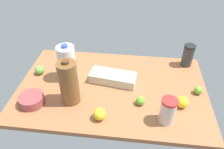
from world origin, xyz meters
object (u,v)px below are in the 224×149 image
milk_jug (67,63)px  lemon_beside_bowl (182,102)px  egg_carton (114,78)px  tumbler_cup (168,111)px  lemon_by_jug (100,114)px  mixing_bowl (32,100)px  lime_loose (140,101)px  chocolate_milk_jug (69,83)px  lime_near_front (39,70)px  shaker_bottle (188,55)px  lime_far_back (198,91)px

milk_jug → lemon_beside_bowl: 74.98cm
egg_carton → tumbler_cup: tumbler_cup is taller
milk_jug → lemon_beside_bowl: (-72.16, 18.53, -8.44)cm
egg_carton → lemon_by_jug: (3.93, 32.30, 0.43)cm
egg_carton → lemon_beside_bowl: lemon_beside_bowl is taller
egg_carton → milk_jug: milk_jug is taller
lemon_beside_bowl → milk_jug: bearing=-14.4°
egg_carton → milk_jug: (30.37, -0.79, 8.86)cm
tumbler_cup → mixing_bowl: bearing=-3.0°
lime_loose → lemon_beside_bowl: (-23.84, -1.02, 0.86)cm
tumbler_cup → milk_jug: bearing=-26.1°
chocolate_milk_jug → lime_loose: 42.52cm
egg_carton → lemon_beside_bowl: 45.40cm
tumbler_cup → egg_carton: bearing=-42.9°
lime_near_front → lemon_beside_bowl: bearing=167.9°
shaker_bottle → lemon_beside_bowl: 43.57cm
lime_near_front → lemon_by_jug: (-47.56, 34.49, 0.50)cm
lime_loose → lemon_by_jug: lemon_by_jug is taller
milk_jug → lemon_beside_bowl: milk_jug is taller
milk_jug → lemon_beside_bowl: bearing=165.6°
lime_near_front → lime_loose: 72.54cm
mixing_bowl → lemon_by_jug: lemon_by_jug is taller
tumbler_cup → lime_far_back: 32.36cm
chocolate_milk_jug → lemon_by_jug: chocolate_milk_jug is taller
tumbler_cup → mixing_bowl: 77.40cm
lemon_by_jug → mixing_bowl: bearing=-9.1°
mixing_bowl → lime_far_back: 100.35cm
mixing_bowl → milk_jug: 31.68cm
egg_carton → tumbler_cup: (-31.91, 29.68, 4.75)cm
lime_near_front → lemon_beside_bowl: size_ratio=0.86×
mixing_bowl → lime_loose: 63.55cm
mixing_bowl → lemon_by_jug: 41.83cm
lime_near_front → lime_far_back: (-104.64, 8.04, -0.46)cm
mixing_bowl → milk_jug: size_ratio=0.57×
lemon_by_jug → lemon_beside_bowl: (-45.72, -14.56, -0.01)cm
shaker_bottle → milk_jug: milk_jug is taller
egg_carton → tumbler_cup: bearing=145.3°
milk_jug → lime_far_back: size_ratio=5.02×
tumbler_cup → lime_loose: 18.46cm
lime_loose → lemon_beside_bowl: lemon_beside_bowl is taller
lime_loose → lemon_beside_bowl: 23.88cm
shaker_bottle → lime_near_front: size_ratio=2.72×
mixing_bowl → milk_jug: milk_jug is taller
chocolate_milk_jug → shaker_bottle: (-73.33, -45.18, -5.55)cm
mixing_bowl → lemon_by_jug: bearing=170.9°
lime_loose → egg_carton: bearing=-46.3°
mixing_bowl → lime_far_back: (-98.38, -19.82, -0.31)cm
egg_carton → tumbler_cup: size_ratio=1.92×
lime_far_back → lemon_beside_bowl: 16.48cm
lemon_by_jug → egg_carton: bearing=-96.9°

